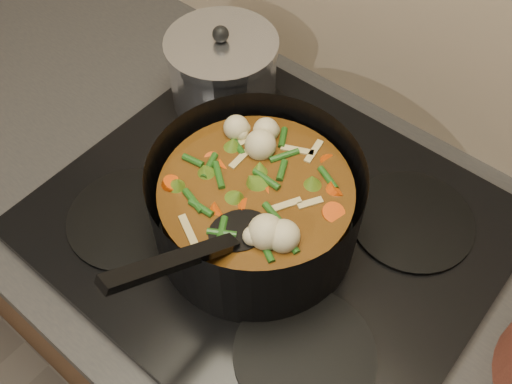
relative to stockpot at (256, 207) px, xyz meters
The scene contains 4 objects.
counter 0.54m from the stockpot, 86.92° to the left, with size 2.64×0.64×0.91m.
stovetop 0.08m from the stockpot, 86.92° to the left, with size 0.62×0.54×0.03m.
stockpot is the anchor object (origin of this frame).
saucepan 0.28m from the stockpot, 140.80° to the left, with size 0.18×0.18×0.15m.
Camera 1 is at (0.28, 1.56, 1.62)m, focal length 40.00 mm.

